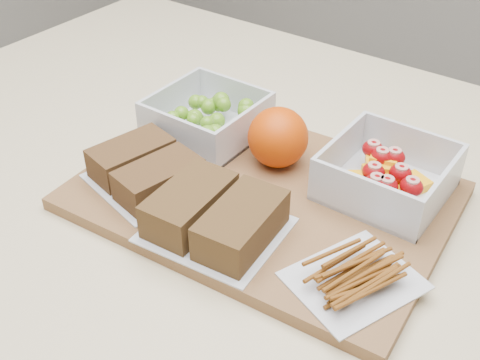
% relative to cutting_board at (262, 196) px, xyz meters
% --- Properties ---
extents(cutting_board, '(0.44, 0.33, 0.02)m').
position_rel_cutting_board_xyz_m(cutting_board, '(0.00, 0.00, 0.00)').
color(cutting_board, brown).
rests_on(cutting_board, counter).
extents(grape_container, '(0.13, 0.13, 0.06)m').
position_rel_cutting_board_xyz_m(grape_container, '(-0.13, 0.06, 0.03)').
color(grape_container, silver).
rests_on(grape_container, cutting_board).
extents(fruit_container, '(0.13, 0.13, 0.06)m').
position_rel_cutting_board_xyz_m(fruit_container, '(0.12, 0.08, 0.03)').
color(fruit_container, silver).
rests_on(fruit_container, cutting_board).
extents(orange, '(0.08, 0.08, 0.08)m').
position_rel_cutting_board_xyz_m(orange, '(-0.02, 0.06, 0.05)').
color(orange, '#D94405').
rests_on(orange, cutting_board).
extents(sandwich_bag_left, '(0.15, 0.14, 0.04)m').
position_rel_cutting_board_xyz_m(sandwich_bag_left, '(-0.12, -0.07, 0.03)').
color(sandwich_bag_left, silver).
rests_on(sandwich_bag_left, cutting_board).
extents(sandwich_bag_center, '(0.15, 0.14, 0.04)m').
position_rel_cutting_board_xyz_m(sandwich_bag_center, '(-0.00, -0.09, 0.03)').
color(sandwich_bag_center, silver).
rests_on(sandwich_bag_center, cutting_board).
extents(pretzel_bag, '(0.14, 0.15, 0.03)m').
position_rel_cutting_board_xyz_m(pretzel_bag, '(0.16, -0.07, 0.02)').
color(pretzel_bag, silver).
rests_on(pretzel_bag, cutting_board).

